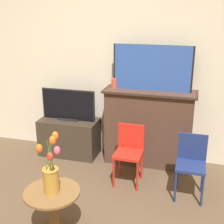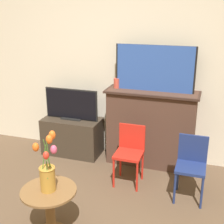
% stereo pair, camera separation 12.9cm
% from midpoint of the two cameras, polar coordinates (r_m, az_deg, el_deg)
% --- Properties ---
extents(wall_back, '(8.00, 0.06, 2.70)m').
position_cam_midpoint_polar(wall_back, '(4.03, 2.70, 10.39)').
color(wall_back, beige).
rests_on(wall_back, ground).
extents(fireplace_mantel, '(1.13, 0.40, 0.97)m').
position_cam_midpoint_polar(fireplace_mantel, '(3.96, 8.07, -2.74)').
color(fireplace_mantel, '#4C3328').
rests_on(fireplace_mantel, ground).
extents(painting, '(0.95, 0.03, 0.55)m').
position_cam_midpoint_polar(painting, '(3.75, 8.80, 7.87)').
color(painting, black).
rests_on(painting, fireplace_mantel).
extents(mantel_candle, '(0.07, 0.07, 0.12)m').
position_cam_midpoint_polar(mantel_candle, '(3.89, 1.80, 5.30)').
color(mantel_candle, '#CC4C3D').
rests_on(mantel_candle, fireplace_mantel).
extents(tv_stand, '(0.78, 0.40, 0.50)m').
position_cam_midpoint_polar(tv_stand, '(4.31, -6.38, -4.38)').
color(tv_stand, '#382D23').
rests_on(tv_stand, ground).
extents(tv_monitor, '(0.73, 0.12, 0.41)m').
position_cam_midpoint_polar(tv_monitor, '(4.16, -6.58, 1.33)').
color(tv_monitor, black).
rests_on(tv_monitor, tv_stand).
extents(chair_red, '(0.30, 0.30, 0.68)m').
position_cam_midpoint_polar(chair_red, '(3.56, 4.34, -6.91)').
color(chair_red, red).
rests_on(chair_red, ground).
extents(chair_blue, '(0.30, 0.30, 0.68)m').
position_cam_midpoint_polar(chair_blue, '(3.40, 15.39, -8.94)').
color(chair_blue, navy).
rests_on(chair_blue, ground).
extents(side_table, '(0.48, 0.48, 0.45)m').
position_cam_midpoint_polar(side_table, '(2.88, -10.01, -16.42)').
color(side_table, brown).
rests_on(side_table, ground).
extents(vase_tulips, '(0.16, 0.25, 0.51)m').
position_cam_midpoint_polar(vase_tulips, '(2.70, -10.32, -10.52)').
color(vase_tulips, '#B78433').
rests_on(vase_tulips, side_table).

